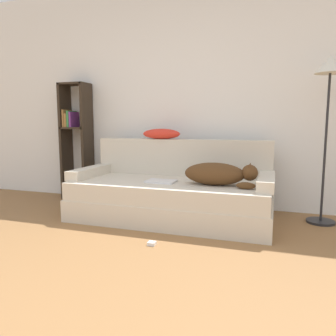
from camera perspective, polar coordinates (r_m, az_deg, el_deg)
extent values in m
plane|color=olive|center=(1.89, -19.58, -24.89)|extent=(20.00, 20.00, 0.00)
cube|color=white|center=(4.07, 4.01, 12.63)|extent=(7.06, 0.06, 2.70)
cube|color=beige|center=(3.49, 0.52, -7.06)|extent=(2.06, 0.94, 0.22)
cube|color=beige|center=(3.43, 0.48, -3.81)|extent=(2.02, 0.90, 0.18)
cube|color=beige|center=(3.77, 2.39, 1.85)|extent=(2.02, 0.15, 0.42)
cube|color=beige|center=(3.81, -13.36, -0.66)|extent=(0.15, 0.75, 0.10)
cube|color=beige|center=(3.24, 16.79, -2.23)|extent=(0.15, 0.75, 0.10)
ellipsoid|color=#513319|center=(3.22, 8.06, -1.01)|extent=(0.59, 0.27, 0.22)
sphere|color=#513319|center=(3.17, 14.05, -0.81)|extent=(0.15, 0.15, 0.15)
cone|color=#513319|center=(3.12, 14.03, 0.11)|extent=(0.05, 0.05, 0.07)
cone|color=#513319|center=(3.21, 14.14, 0.30)|extent=(0.05, 0.05, 0.07)
ellipsoid|color=#513319|center=(3.07, 13.39, -3.02)|extent=(0.18, 0.07, 0.07)
cube|color=silver|center=(3.36, -1.22, -2.32)|extent=(0.31, 0.22, 0.02)
ellipsoid|color=red|center=(3.82, -1.16, 5.96)|extent=(0.45, 0.22, 0.12)
cube|color=#2D2319|center=(4.62, -17.35, 4.41)|extent=(0.04, 0.26, 1.52)
cube|color=#2D2319|center=(4.43, -13.84, 4.41)|extent=(0.04, 0.26, 1.52)
cube|color=#2D2319|center=(4.55, -15.98, 13.88)|extent=(0.35, 0.26, 0.02)
cube|color=#2D2319|center=(4.52, -15.71, 6.72)|extent=(0.35, 0.26, 0.02)
cube|color=olive|center=(4.58, -17.16, 8.24)|extent=(0.02, 0.20, 0.23)
cube|color=olive|center=(4.56, -16.79, 7.96)|extent=(0.03, 0.20, 0.18)
cube|color=#337F42|center=(4.53, -16.41, 8.19)|extent=(0.03, 0.20, 0.21)
cube|color=#753384|center=(4.52, -16.04, 8.12)|extent=(0.03, 0.20, 0.20)
cylinder|color=#232326|center=(3.72, 25.01, -8.44)|extent=(0.28, 0.28, 0.02)
cylinder|color=#232326|center=(3.60, 25.69, 2.99)|extent=(0.02, 0.02, 1.46)
cone|color=silver|center=(3.63, 26.47, 15.88)|extent=(0.29, 0.29, 0.17)
cube|color=white|center=(2.80, -2.85, -12.98)|extent=(0.06, 0.06, 0.03)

